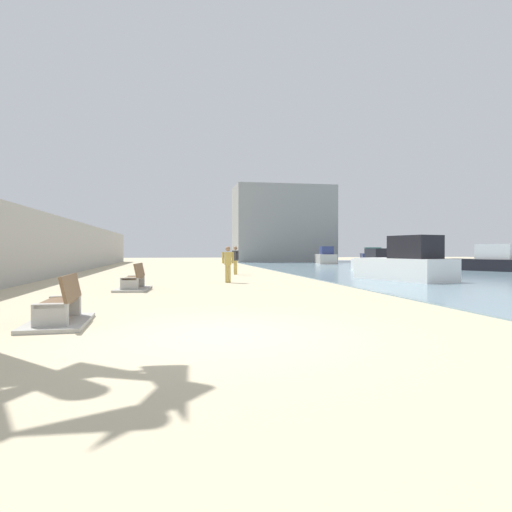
% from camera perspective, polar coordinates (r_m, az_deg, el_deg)
% --- Properties ---
extents(ground_plane, '(120.00, 120.00, 0.00)m').
position_cam_1_polar(ground_plane, '(25.76, -8.53, -2.49)').
color(ground_plane, '#C6B793').
extents(seawall, '(0.80, 64.00, 3.34)m').
position_cam_1_polar(seawall, '(26.58, -24.93, 1.15)').
color(seawall, '#ADAAA3').
rests_on(seawall, ground).
extents(bench_near, '(1.19, 2.15, 0.98)m').
position_cam_1_polar(bench_near, '(9.62, -23.68, -6.63)').
color(bench_near, '#ADAAA3').
rests_on(bench_near, ground).
extents(bench_far, '(1.28, 2.19, 0.98)m').
position_cam_1_polar(bench_far, '(16.91, -15.29, -3.42)').
color(bench_far, '#ADAAA3').
rests_on(bench_far, ground).
extents(person_walking, '(0.53, 0.22, 1.62)m').
position_cam_1_polar(person_walking, '(20.00, -3.60, -0.73)').
color(person_walking, gold).
rests_on(person_walking, ground).
extents(person_standing, '(0.34, 0.45, 1.68)m').
position_cam_1_polar(person_standing, '(26.47, -2.64, -0.27)').
color(person_standing, gold).
rests_on(person_standing, ground).
extents(boat_mid_bay, '(3.27, 5.18, 2.08)m').
position_cam_1_polar(boat_mid_bay, '(22.13, 18.54, -0.97)').
color(boat_mid_bay, white).
rests_on(boat_mid_bay, water_bay).
extents(boat_far_left, '(2.68, 5.39, 1.79)m').
position_cam_1_polar(boat_far_left, '(47.45, 8.83, -0.14)').
color(boat_far_left, beige).
rests_on(boat_far_left, water_bay).
extents(boat_nearest, '(3.91, 7.75, 1.52)m').
position_cam_1_polar(boat_nearest, '(29.95, 15.49, -0.90)').
color(boat_nearest, white).
rests_on(boat_nearest, water_bay).
extents(boat_distant, '(4.16, 5.45, 1.82)m').
position_cam_1_polar(boat_distant, '(34.61, 27.38, -0.58)').
color(boat_distant, black).
rests_on(boat_distant, water_bay).
extents(boat_far_right, '(4.29, 6.28, 1.70)m').
position_cam_1_polar(boat_far_right, '(51.98, 14.57, -0.09)').
color(boat_far_right, navy).
rests_on(boat_far_right, water_bay).
extents(harbor_building, '(12.00, 6.00, 9.25)m').
position_cam_1_polar(harbor_building, '(55.38, 3.49, 4.05)').
color(harbor_building, gray).
rests_on(harbor_building, ground).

